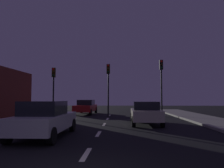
# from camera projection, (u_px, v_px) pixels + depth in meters

# --- Properties ---
(ground_plane) EXTENTS (80.00, 80.00, 0.00)m
(ground_plane) POSITION_uv_depth(u_px,v_px,m) (100.00, 132.00, 11.01)
(ground_plane) COLOR black
(lane_stripe_second) EXTENTS (0.16, 1.60, 0.01)m
(lane_stripe_second) POSITION_uv_depth(u_px,v_px,m) (86.00, 154.00, 6.62)
(lane_stripe_second) COLOR silver
(lane_stripe_second) RESTS_ON ground_plane
(lane_stripe_third) EXTENTS (0.16, 1.60, 0.01)m
(lane_stripe_third) POSITION_uv_depth(u_px,v_px,m) (98.00, 134.00, 10.41)
(lane_stripe_third) COLOR silver
(lane_stripe_third) RESTS_ON ground_plane
(lane_stripe_fourth) EXTENTS (0.16, 1.60, 0.01)m
(lane_stripe_fourth) POSITION_uv_depth(u_px,v_px,m) (104.00, 124.00, 14.20)
(lane_stripe_fourth) COLOR silver
(lane_stripe_fourth) RESTS_ON ground_plane
(lane_stripe_fifth) EXTENTS (0.16, 1.60, 0.01)m
(lane_stripe_fifth) POSITION_uv_depth(u_px,v_px,m) (108.00, 119.00, 17.99)
(lane_stripe_fifth) COLOR silver
(lane_stripe_fifth) RESTS_ON ground_plane
(lane_stripe_sixth) EXTENTS (0.16, 1.60, 0.01)m
(lane_stripe_sixth) POSITION_uv_depth(u_px,v_px,m) (110.00, 115.00, 21.78)
(lane_stripe_sixth) COLOR silver
(lane_stripe_sixth) RESTS_ON ground_plane
(traffic_signal_left) EXTENTS (0.32, 0.38, 4.56)m
(traffic_signal_left) POSITION_uv_depth(u_px,v_px,m) (53.00, 82.00, 20.69)
(traffic_signal_left) COLOR black
(traffic_signal_left) RESTS_ON ground_plane
(traffic_signal_center) EXTENTS (0.32, 0.38, 4.87)m
(traffic_signal_center) POSITION_uv_depth(u_px,v_px,m) (108.00, 80.00, 20.52)
(traffic_signal_center) COLOR black
(traffic_signal_center) RESTS_ON ground_plane
(traffic_signal_right) EXTENTS (0.32, 0.38, 5.24)m
(traffic_signal_right) POSITION_uv_depth(u_px,v_px,m) (161.00, 77.00, 20.35)
(traffic_signal_right) COLOR black
(traffic_signal_right) RESTS_ON ground_plane
(car_stopped_ahead) EXTENTS (1.96, 4.28, 1.47)m
(car_stopped_ahead) POSITION_uv_depth(u_px,v_px,m) (145.00, 113.00, 14.32)
(car_stopped_ahead) COLOR beige
(car_stopped_ahead) RESTS_ON ground_plane
(car_adjacent_lane) EXTENTS (1.92, 4.42, 1.56)m
(car_adjacent_lane) POSITION_uv_depth(u_px,v_px,m) (45.00, 119.00, 9.60)
(car_adjacent_lane) COLOR silver
(car_adjacent_lane) RESTS_ON ground_plane
(car_oncoming_far) EXTENTS (2.07, 4.62, 1.51)m
(car_oncoming_far) POSITION_uv_depth(u_px,v_px,m) (86.00, 107.00, 23.49)
(car_oncoming_far) COLOR #B21919
(car_oncoming_far) RESTS_ON ground_plane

